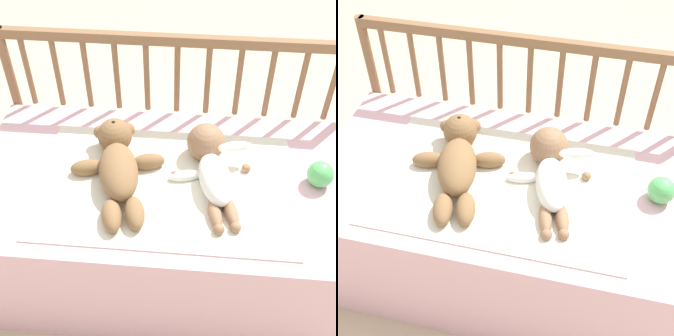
# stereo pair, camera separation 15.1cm
# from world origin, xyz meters

# --- Properties ---
(ground_plane) EXTENTS (12.00, 12.00, 0.00)m
(ground_plane) POSITION_xyz_m (0.00, 0.00, 0.00)
(ground_plane) COLOR #C6B293
(crib_mattress) EXTENTS (1.31, 0.70, 0.48)m
(crib_mattress) POSITION_xyz_m (0.00, 0.00, 0.24)
(crib_mattress) COLOR #EDB7C6
(crib_mattress) RESTS_ON ground_plane
(crib_rail) EXTENTS (1.31, 0.04, 0.81)m
(crib_rail) POSITION_xyz_m (0.00, 0.37, 0.58)
(crib_rail) COLOR brown
(crib_rail) RESTS_ON ground_plane
(blanket) EXTENTS (0.84, 0.53, 0.01)m
(blanket) POSITION_xyz_m (-0.01, -0.03, 0.49)
(blanket) COLOR silver
(blanket) RESTS_ON crib_mattress
(teddy_bear) EXTENTS (0.32, 0.46, 0.12)m
(teddy_bear) POSITION_xyz_m (-0.17, 0.00, 0.54)
(teddy_bear) COLOR olive
(teddy_bear) RESTS_ON crib_mattress
(baby) EXTENTS (0.28, 0.42, 0.13)m
(baby) POSITION_xyz_m (0.14, 0.03, 0.54)
(baby) COLOR white
(baby) RESTS_ON crib_mattress
(toy_ball) EXTENTS (0.09, 0.09, 0.09)m
(toy_ball) POSITION_xyz_m (0.50, 0.02, 0.53)
(toy_ball) COLOR #59BF66
(toy_ball) RESTS_ON crib_mattress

